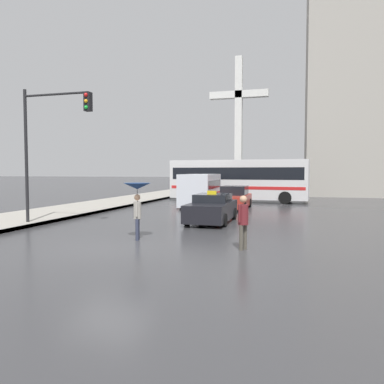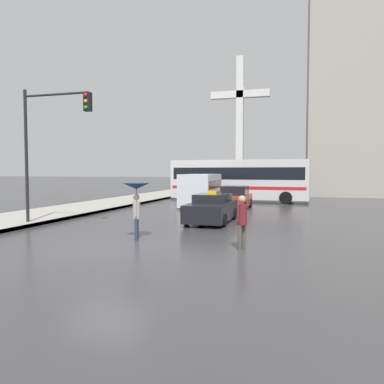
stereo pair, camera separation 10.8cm
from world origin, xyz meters
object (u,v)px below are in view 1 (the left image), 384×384
monument_cross (239,115)px  traffic_light (50,132)px  ambulance_van (201,189)px  city_bus (238,179)px  sedan_red (234,198)px  pedestrian_man (243,218)px  taxi (212,209)px  pedestrian_with_umbrella (137,194)px

monument_cross → traffic_light: bearing=-95.3°
ambulance_van → city_bus: 5.63m
city_bus → monument_cross: monument_cross is taller
sedan_red → pedestrian_man: size_ratio=2.65×
ambulance_van → city_bus: bearing=-111.6°
city_bus → monument_cross: 20.07m
pedestrian_man → monument_cross: size_ratio=0.10×
city_bus → traffic_light: size_ratio=1.83×
sedan_red → ambulance_van: (-2.46, 0.70, 0.58)m
ambulance_van → pedestrian_man: size_ratio=3.22×
city_bus → pedestrian_man: size_ratio=6.54×
taxi → traffic_light: 8.19m
pedestrian_man → city_bus: bearing=-144.3°
city_bus → pedestrian_with_umbrella: size_ratio=5.46×
pedestrian_with_umbrella → traffic_light: size_ratio=0.33×
pedestrian_man → monument_cross: 38.46m
taxi → pedestrian_man: (2.33, -6.00, 0.36)m
pedestrian_man → traffic_light: size_ratio=0.28×
taxi → pedestrian_with_umbrella: 5.62m
pedestrian_with_umbrella → pedestrian_man: bearing=-116.1°
monument_cross → taxi: bearing=-83.8°
traffic_light → ambulance_van: bearing=69.4°
monument_cross → pedestrian_man: bearing=-81.2°
taxi → ambulance_van: size_ratio=0.79×
sedan_red → pedestrian_with_umbrella: size_ratio=2.22×
sedan_red → pedestrian_man: (2.34, -12.77, 0.33)m
sedan_red → monument_cross: 26.11m
ambulance_van → city_bus: size_ratio=0.49×
pedestrian_man → taxi: bearing=-132.1°
city_bus → pedestrian_with_umbrella: city_bus is taller
sedan_red → traffic_light: bearing=57.2°
ambulance_van → city_bus: city_bus is taller
traffic_light → monument_cross: 34.99m
city_bus → pedestrian_man: city_bus is taller
sedan_red → pedestrian_with_umbrella: pedestrian_with_umbrella is taller
sedan_red → taxi: bearing=90.1°
taxi → monument_cross: bearing=-83.8°
taxi → traffic_light: bearing=27.3°
traffic_light → monument_cross: (3.17, 34.40, 5.54)m
pedestrian_with_umbrella → pedestrian_man: (3.90, -0.69, -0.63)m
pedestrian_with_umbrella → sedan_red: bearing=-23.3°
taxi → pedestrian_with_umbrella: size_ratio=2.13×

